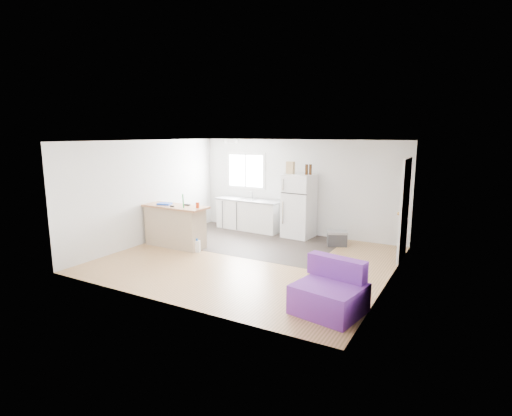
{
  "coord_description": "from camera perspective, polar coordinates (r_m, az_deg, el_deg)",
  "views": [
    {
      "loc": [
        3.96,
        -6.81,
        2.54
      ],
      "look_at": [
        -0.24,
        0.7,
        0.93
      ],
      "focal_mm": 28.0,
      "sensor_mm": 36.0,
      "label": 1
    }
  ],
  "objects": [
    {
      "name": "cleaner_jug",
      "position": [
        8.82,
        -8.44,
        -5.4
      ],
      "size": [
        0.16,
        0.14,
        0.3
      ],
      "rotation": [
        0.0,
        0.0,
        0.33
      ],
      "color": "white",
      "rests_on": "floor"
    },
    {
      "name": "bottle_right",
      "position": [
        9.65,
        7.77,
        5.48
      ],
      "size": [
        0.07,
        0.07,
        0.25
      ],
      "primitive_type": "cylinder",
      "rotation": [
        0.0,
        0.0,
        -0.05
      ],
      "color": "#351C09",
      "rests_on": "refrigerator"
    },
    {
      "name": "peninsula",
      "position": [
        9.27,
        -11.47,
        -2.49
      ],
      "size": [
        1.55,
        0.61,
        0.95
      ],
      "rotation": [
        0.0,
        0.0,
        -0.02
      ],
      "color": "#C9B391",
      "rests_on": "floor"
    },
    {
      "name": "blue_tray",
      "position": [
        9.34,
        -12.93,
        0.59
      ],
      "size": [
        0.35,
        0.29,
        0.04
      ],
      "primitive_type": "cube",
      "rotation": [
        0.0,
        0.0,
        0.27
      ],
      "color": "blue",
      "rests_on": "peninsula"
    },
    {
      "name": "cardboard_box",
      "position": [
        9.79,
        4.93,
        5.75
      ],
      "size": [
        0.21,
        0.12,
        0.3
      ],
      "primitive_type": "cube",
      "rotation": [
        0.0,
        0.0,
        -0.12
      ],
      "color": "tan",
      "rests_on": "refrigerator"
    },
    {
      "name": "red_cup",
      "position": [
        8.78,
        -8.35,
        0.4
      ],
      "size": [
        0.1,
        0.1,
        0.12
      ],
      "primitive_type": "cylinder",
      "rotation": [
        0.0,
        0.0,
        0.22
      ],
      "color": "red",
      "rests_on": "peninsula"
    },
    {
      "name": "window",
      "position": [
        10.86,
        -1.45,
        5.34
      ],
      "size": [
        1.18,
        0.06,
        0.98
      ],
      "color": "white",
      "rests_on": "back_wall"
    },
    {
      "name": "bottle_left",
      "position": [
        9.63,
        7.23,
        5.48
      ],
      "size": [
        0.09,
        0.09,
        0.25
      ],
      "primitive_type": "cylinder",
      "rotation": [
        0.0,
        0.0,
        -0.36
      ],
      "color": "#351C09",
      "rests_on": "refrigerator"
    },
    {
      "name": "purple_seat",
      "position": [
        5.98,
        10.56,
        -11.9
      ],
      "size": [
        1.04,
        1.0,
        0.74
      ],
      "rotation": [
        0.0,
        0.0,
        -0.18
      ],
      "color": "#6D309F",
      "rests_on": "floor"
    },
    {
      "name": "room",
      "position": [
        8.0,
        -0.97,
        0.91
      ],
      "size": [
        5.51,
        5.01,
        2.41
      ],
      "color": "olive",
      "rests_on": "ground"
    },
    {
      "name": "tool_b",
      "position": [
        9.01,
        -11.9,
        0.25
      ],
      "size": [
        0.1,
        0.05,
        0.03
      ],
      "primitive_type": "cube",
      "rotation": [
        0.0,
        0.0,
        -0.11
      ],
      "color": "black",
      "rests_on": "peninsula"
    },
    {
      "name": "vinyl_zone",
      "position": [
        9.67,
        -0.94,
        -4.65
      ],
      "size": [
        4.05,
        2.5,
        0.0
      ],
      "primitive_type": "cube",
      "color": "#302824",
      "rests_on": "floor"
    },
    {
      "name": "refrigerator",
      "position": [
        9.9,
        6.15,
        0.31
      ],
      "size": [
        0.74,
        0.71,
        1.57
      ],
      "rotation": [
        0.0,
        0.0,
        -0.07
      ],
      "color": "white",
      "rests_on": "floor"
    },
    {
      "name": "tool_a",
      "position": [
        9.12,
        -9.81,
        0.45
      ],
      "size": [
        0.14,
        0.05,
        0.03
      ],
      "primitive_type": "cube",
      "rotation": [
        0.0,
        0.0,
        0.02
      ],
      "color": "black",
      "rests_on": "peninsula"
    },
    {
      "name": "cooler",
      "position": [
        9.38,
        11.49,
        -4.25
      ],
      "size": [
        0.54,
        0.47,
        0.35
      ],
      "rotation": [
        0.0,
        0.0,
        0.43
      ],
      "color": "#303033",
      "rests_on": "floor"
    },
    {
      "name": "ceiling_fixture",
      "position": [
        9.54,
        -3.64,
        9.47
      ],
      "size": [
        0.3,
        0.3,
        0.07
      ],
      "primitive_type": "cylinder",
      "color": "white",
      "rests_on": "ceiling"
    },
    {
      "name": "kitchen_cabinets",
      "position": [
        10.66,
        -1.01,
        -0.9
      ],
      "size": [
        1.87,
        0.68,
        1.09
      ],
      "rotation": [
        0.0,
        0.0,
        -0.06
      ],
      "color": "white",
      "rests_on": "floor"
    },
    {
      "name": "mop",
      "position": [
        9.08,
        -10.83,
        -4.36
      ],
      "size": [
        0.29,
        0.34,
        1.27
      ],
      "rotation": [
        0.0,
        0.0,
        0.52
      ],
      "color": "green",
      "rests_on": "floor"
    },
    {
      "name": "interior_door",
      "position": [
        8.59,
        20.43,
        -0.31
      ],
      "size": [
        0.11,
        0.92,
        2.1
      ],
      "color": "white",
      "rests_on": "right_wall"
    }
  ]
}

